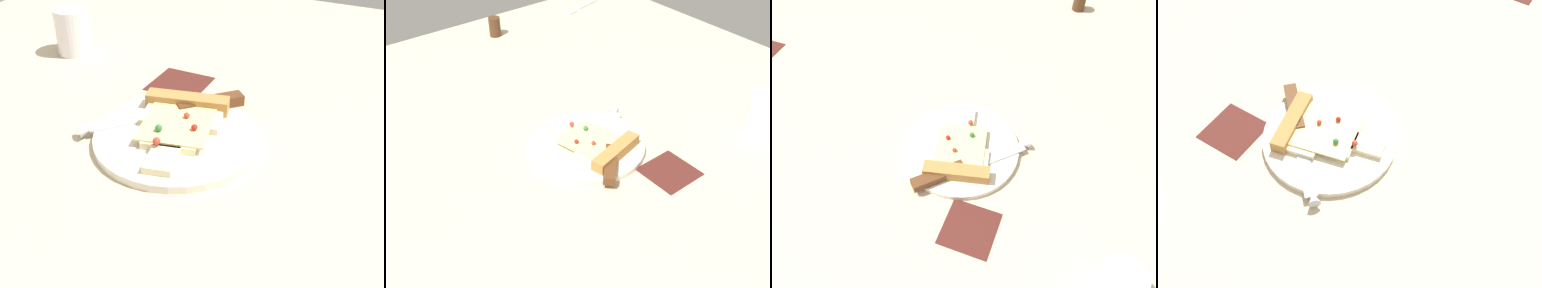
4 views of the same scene
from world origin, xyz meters
The scene contains 6 objects.
ground_plane centered at (0.06, 0.04, -1.50)cm, with size 137.41×137.41×3.00cm.
plate centered at (-2.66, -0.35, 0.57)cm, with size 22.44×22.44×1.13cm, color silver.
pizza_slice centered at (-3.25, 2.19, 1.91)cm, with size 13.11×18.71×2.30cm.
knife centered at (-4.57, 4.91, 1.73)cm, with size 18.27×18.64×2.45cm.
drinking_glass centered at (-33.34, 17.81, 4.18)cm, with size 6.46×6.46×8.36cm, color white.
pepper_shaker centered at (-15.41, -55.83, 2.66)cm, with size 3.22×3.22×5.32cm, color #4C2D19.
Camera 3 is at (-18.92, 41.72, 60.16)cm, focal length 35.89 mm.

